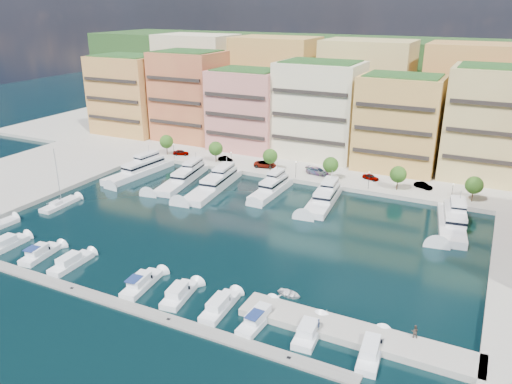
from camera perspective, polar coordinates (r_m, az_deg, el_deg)
ground at (r=96.89m, az=-2.45°, el=-4.35°), size 400.00×400.00×0.00m
north_quay at (r=150.78m, az=8.96°, el=4.74°), size 220.00×64.00×2.00m
hillside at (r=195.82m, az=13.34°, el=8.15°), size 240.00×40.00×58.00m
south_pontoon at (r=77.16m, az=-15.49°, el=-12.30°), size 72.00×2.20×0.35m
finger_pier at (r=69.60m, az=11.19°, el=-15.94°), size 32.00×5.00×2.00m
apartment_0 at (r=169.13m, az=-14.31°, el=10.73°), size 22.00×16.50×24.80m
apartment_1 at (r=157.38m, az=-7.61°, el=10.84°), size 20.00×16.50×26.80m
apartment_2 at (r=145.51m, az=-1.01°, el=9.40°), size 20.00×15.50×22.80m
apartment_3 at (r=138.87m, az=7.20°, el=9.31°), size 22.00×16.50×25.80m
apartment_4 at (r=131.73m, az=16.00°, el=7.60°), size 20.00×15.50×23.80m
apartment_5 at (r=131.42m, az=25.71°, el=6.99°), size 22.00×16.50×26.80m
backblock_0 at (r=181.25m, az=-6.67°, el=12.73°), size 26.00×18.00×30.00m
backblock_1 at (r=167.02m, az=2.22°, el=12.16°), size 26.00×18.00×30.00m
backblock_2 at (r=157.29m, az=12.43°, el=11.16°), size 26.00×18.00×30.00m
backblock_3 at (r=152.92m, az=23.49°, el=9.67°), size 26.00×18.00×30.00m
tree_0 at (r=142.42m, az=-10.20°, el=5.69°), size 3.80×3.80×5.65m
tree_1 at (r=133.77m, az=-4.63°, el=4.97°), size 3.80×3.80×5.65m
tree_2 at (r=126.57m, az=1.63°, el=4.10°), size 3.80×3.80×5.65m
tree_3 at (r=121.07m, az=8.52°, el=3.09°), size 3.80×3.80×5.65m
tree_4 at (r=117.50m, az=15.94°, el=1.94°), size 3.80×3.80×5.65m
tree_5 at (r=116.05m, az=23.67°, el=0.72°), size 3.80×3.80×5.65m
lamppost_0 at (r=138.58m, az=-9.39°, el=4.92°), size 0.30×0.30×4.20m
lamppost_1 at (r=129.22m, az=-2.85°, el=4.01°), size 0.30×0.30×4.20m
lamppost_2 at (r=121.83m, az=4.59°, el=2.91°), size 0.30×0.30×4.20m
lamppost_3 at (r=116.76m, az=12.80°, el=1.64°), size 0.30×0.30×4.20m
lamppost_4 at (r=114.33m, az=21.54°, el=0.25°), size 0.30×0.30×4.20m
yacht_0 at (r=131.13m, az=-12.98°, el=2.54°), size 6.71×22.10×7.30m
yacht_1 at (r=123.55m, az=-8.20°, el=1.68°), size 7.57×22.03×7.30m
yacht_2 at (r=118.24m, az=-4.66°, el=1.01°), size 7.18×23.48×7.30m
yacht_3 at (r=115.08m, az=1.86°, el=0.50°), size 4.44×16.16×7.30m
yacht_4 at (r=109.95m, az=7.79°, el=-0.75°), size 6.32×18.35×7.30m
yacht_6 at (r=105.05m, az=21.49°, el=-3.08°), size 7.53×19.39×7.30m
cruiser_0 at (r=100.53m, az=-26.58°, el=-5.38°), size 2.97×7.57×2.55m
cruiser_1 at (r=94.43m, az=-23.47°, el=-6.52°), size 3.62×8.04×2.66m
cruiser_2 at (r=89.44m, az=-20.41°, el=-7.63°), size 2.77×8.28×2.55m
cruiser_4 at (r=80.22m, az=-12.96°, el=-10.19°), size 3.48×8.72×2.66m
cruiser_5 at (r=76.52m, az=-8.80°, el=-11.54°), size 3.72×7.83×2.55m
cruiser_6 at (r=73.24m, az=-4.18°, el=-12.95°), size 3.00×8.30×2.55m
cruiser_7 at (r=70.72m, az=0.33°, el=-14.24°), size 2.92×9.18×2.66m
cruiser_8 at (r=68.50m, az=6.03°, el=-15.71°), size 3.29×7.41×2.55m
cruiser_9 at (r=66.78m, az=12.99°, el=-17.31°), size 3.29×9.02×2.55m
sailboat_1 at (r=115.69m, az=-21.51°, el=-1.38°), size 3.13×9.40×13.20m
tender_0 at (r=76.38m, az=3.85°, el=-11.52°), size 4.06×3.16×0.77m
tender_1 at (r=72.76m, az=8.09°, el=-13.51°), size 1.94×1.84×0.81m
car_0 at (r=142.09m, az=-8.58°, el=4.49°), size 4.73×3.22×1.49m
car_1 at (r=134.99m, az=-3.51°, el=3.78°), size 4.29×2.07×1.36m
car_2 at (r=129.85m, az=1.04°, el=3.19°), size 6.30×3.93×1.63m
car_3 at (r=125.26m, az=7.05°, el=2.38°), size 6.16×3.04×1.72m
car_4 at (r=123.76m, az=12.98°, el=1.68°), size 4.35×2.75×1.38m
car_5 at (r=121.25m, az=18.58°, el=0.70°), size 4.46×2.99×1.39m
person_0 at (r=68.11m, az=7.19°, el=-14.74°), size 0.50×0.64×1.54m
person_1 at (r=69.17m, az=17.68°, el=-14.93°), size 1.02×0.87×1.81m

